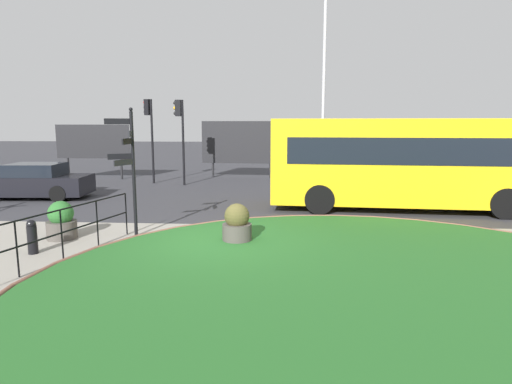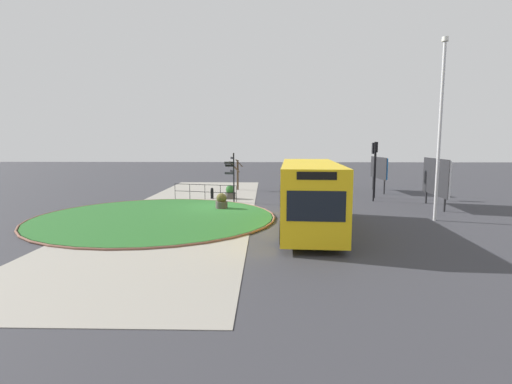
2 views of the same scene
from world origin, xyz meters
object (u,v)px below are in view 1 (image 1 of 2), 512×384
Objects in this scene: bus_yellow at (405,161)px; planter_kerbside at (61,222)px; car_near_lane at (33,182)px; traffic_light_far at (180,123)px; bollard_foreground at (32,237)px; traffic_light_near at (149,122)px; lamppost_tall at (324,83)px; planter_near_signpost at (237,225)px; billboard_left at (93,143)px; signpost_directional at (130,162)px; billboard_right at (241,143)px.

planter_kerbside is (-10.01, -4.68, -1.24)m from bus_yellow.
car_near_lane is 7.00m from traffic_light_far.
bollard_foreground is 1.35m from planter_kerbside.
car_near_lane is 1.10× the size of traffic_light_near.
bollard_foreground is 8.57m from car_near_lane.
traffic_light_near is 4.09× the size of planter_kerbside.
lamppost_tall reaches higher than planter_near_signpost.
billboard_left is (-3.52, 1.31, -1.07)m from traffic_light_near.
planter_near_signpost is 4.65m from planter_kerbside.
lamppost_tall is (6.97, 1.37, 1.98)m from traffic_light_far.
traffic_light_far reaches higher than bus_yellow.
lamppost_tall is (8.67, 0.78, 1.94)m from traffic_light_near.
bollard_foreground is 14.29m from billboard_left.
billboard_left is at bearing 108.31° from bollard_foreground.
planter_kerbside is (-4.65, 0.12, -0.01)m from planter_near_signpost.
traffic_light_near is at bearing -174.88° from lamppost_tall.
bollard_foreground is 11.76m from bus_yellow.
billboard_left is 15.35m from planter_near_signpost.
billboard_left is 3.86× the size of planter_near_signpost.
planter_near_signpost is at bearing -1.47° from planter_kerbside.
signpost_directional is 0.37× the size of bus_yellow.
bollard_foreground is at bearing -136.84° from signpost_directional.
traffic_light_far is (0.75, 11.59, 2.59)m from bollard_foreground.
car_near_lane is 7.44m from planter_kerbside.
bollard_foreground is at bearing -73.48° from billboard_left.
signpost_directional is 0.75× the size of car_near_lane.
car_near_lane reaches higher than bollard_foreground.
bus_yellow is 0.99× the size of lamppost_tall.
billboard_right is at bearing -140.05° from car_near_lane.
billboard_right is (7.73, 7.41, 1.26)m from car_near_lane.
lamppost_tall reaches higher than planter_kerbside.
bollard_foreground is 15.26m from billboard_right.
traffic_light_near is (-10.95, 6.15, 1.35)m from bus_yellow.
traffic_light_near is 8.91m from lamppost_tall.
planter_kerbside is at bearing 90.09° from bollard_foreground.
signpost_directional is at bearing 10.42° from planter_kerbside.
billboard_right is (7.87, 1.32, -0.06)m from billboard_left.
traffic_light_far is 1.03× the size of billboard_left.
planter_kerbside is at bearing -99.91° from billboard_right.
bollard_foreground is 0.09× the size of lamppost_tall.
signpost_directional reaches higher than bus_yellow.
car_near_lane reaches higher than planter_kerbside.
traffic_light_far reaches higher than car_near_lane.
lamppost_tall is at bearing -158.05° from traffic_light_near.
lamppost_tall is at bearing 62.23° from signpost_directional.
traffic_light_near is 4.05× the size of planter_near_signpost.
planter_near_signpost is at bearing -134.45° from bus_yellow.
bollard_foreground is (-1.79, -1.68, -1.59)m from signpost_directional.
billboard_right is (-4.33, 1.85, -3.07)m from lamppost_tall.
traffic_light_far is 4.03× the size of planter_kerbside.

